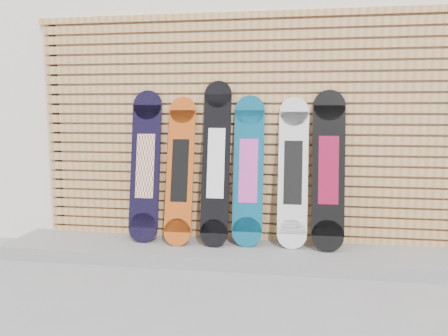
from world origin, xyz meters
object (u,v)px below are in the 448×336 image
(snowboard_3, at_px, (248,171))
(snowboard_4, at_px, (293,173))
(snowboard_2, at_px, (216,163))
(snowboard_5, at_px, (328,170))
(snowboard_1, at_px, (180,170))
(snowboard_0, at_px, (145,166))

(snowboard_3, distance_m, snowboard_4, 0.41)
(snowboard_2, bearing_deg, snowboard_4, 2.36)
(snowboard_3, height_order, snowboard_5, snowboard_5)
(snowboard_1, height_order, snowboard_3, snowboard_3)
(snowboard_3, distance_m, snowboard_5, 0.73)
(snowboard_0, height_order, snowboard_4, snowboard_0)
(snowboard_0, height_order, snowboard_2, snowboard_2)
(snowboard_2, distance_m, snowboard_4, 0.72)
(snowboard_2, distance_m, snowboard_5, 1.04)
(snowboard_3, bearing_deg, snowboard_5, -1.61)
(snowboard_4, bearing_deg, snowboard_0, -179.57)
(snowboard_2, xyz_separation_m, snowboard_5, (1.03, 0.01, -0.05))
(snowboard_2, height_order, snowboard_4, snowboard_2)
(snowboard_1, distance_m, snowboard_3, 0.65)
(snowboard_1, height_order, snowboard_4, snowboard_1)
(snowboard_3, relative_size, snowboard_5, 0.97)
(snowboard_1, relative_size, snowboard_5, 0.96)
(snowboard_0, distance_m, snowboard_4, 1.42)
(snowboard_2, relative_size, snowboard_3, 1.10)
(snowboard_2, bearing_deg, snowboard_3, 5.22)
(snowboard_0, distance_m, snowboard_3, 1.00)
(snowboard_2, xyz_separation_m, snowboard_3, (0.30, 0.03, -0.07))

